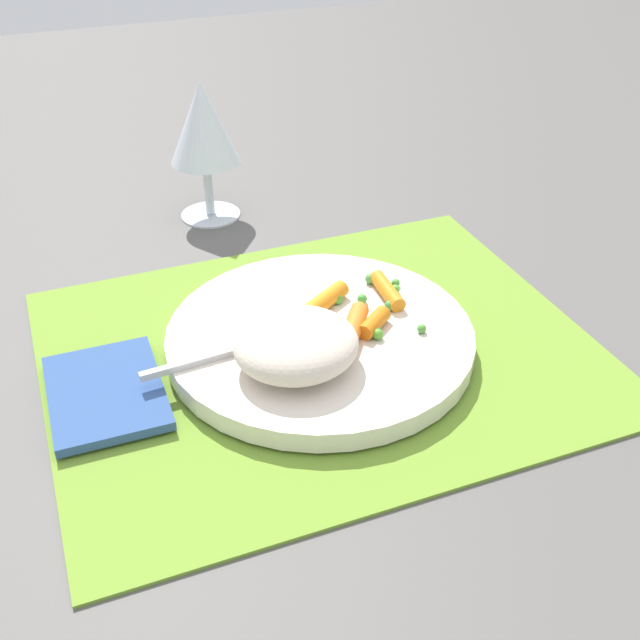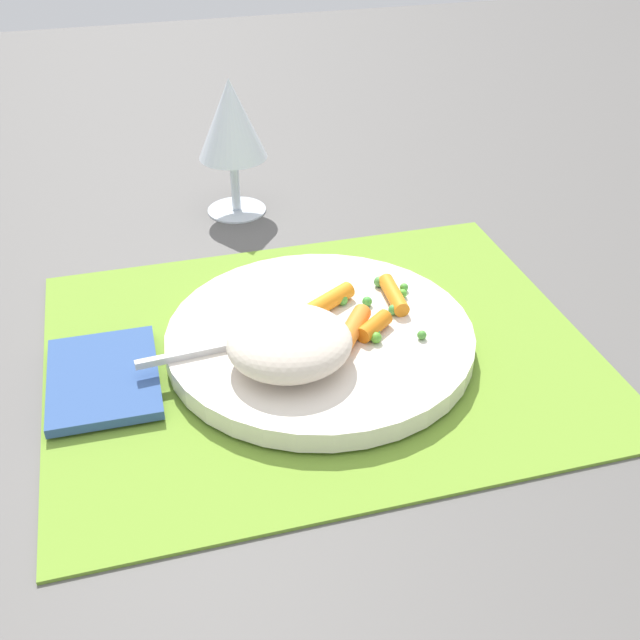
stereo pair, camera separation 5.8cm
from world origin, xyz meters
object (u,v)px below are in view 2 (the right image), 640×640
Objects in this scene: fork at (278,336)px; wine_glass at (231,123)px; plate at (320,338)px; rice_mound at (290,343)px; carrot_portion at (359,312)px; napkin at (104,379)px.

wine_glass is at bearing 86.70° from fork.
wine_glass is (-0.02, 0.29, 0.09)m from plate.
carrot_portion is (0.07, 0.04, -0.01)m from rice_mound.
carrot_portion is at bearing 9.81° from plate.
rice_mound is at bearing -14.06° from napkin.
plate is 0.04m from fork.
carrot_portion is 0.81× the size of napkin.
rice_mound is 0.15m from napkin.
fork is 1.27× the size of wine_glass.
carrot_portion is 0.62× the size of wine_glass.
rice_mound is 0.84× the size of napkin.
plate is 0.04m from carrot_portion.
rice_mound is 0.04m from fork.
wine_glass reaches higher than plate.
carrot_portion is 0.22m from napkin.
plate reaches higher than napkin.
plate is at bearing -86.00° from wine_glass.
wine_glass reaches higher than napkin.
fork is at bearing -172.76° from carrot_portion.
napkin is (-0.18, -0.00, -0.00)m from plate.
carrot_portion is at bearing 7.24° from fork.
plate is at bearing -170.19° from carrot_portion.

